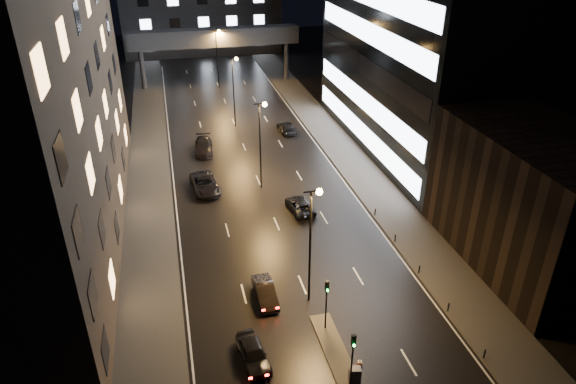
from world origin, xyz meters
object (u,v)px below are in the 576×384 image
Objects in this scene: car_away_b at (265,292)px; car_toward_a at (300,205)px; car_away_c at (205,184)px; utility_cabinet at (355,375)px; car_away_a at (253,353)px; car_toward_b at (287,127)px; car_away_d at (204,146)px.

car_away_b is 0.91× the size of car_toward_a.
car_away_c reaches higher than utility_cabinet.
car_away_a is 1.01× the size of car_away_b.
car_away_a reaches higher than car_toward_b.
utility_cabinet is at bearing -68.12° from car_away_b.
utility_cabinet is (4.10, -9.70, 0.03)m from car_away_b.
car_away_a is 0.92× the size of car_toward_a.
car_away_a is 0.72× the size of car_away_c.
car_toward_b is (3.91, 22.15, 0.06)m from car_toward_a.
car_away_c reaches higher than car_away_a.
car_away_d is 19.61m from car_toward_a.
car_toward_a is at bearing -42.76° from car_away_c.
car_away_b is at bearing 126.15° from utility_cabinet.
car_away_d is (0.87, 10.82, -0.01)m from car_away_c.
car_away_c is (-0.76, 26.18, 0.09)m from car_away_a.
car_away_b reaches higher than utility_cabinet.
car_away_b is (2.11, 6.27, -0.03)m from car_away_a.
car_toward_b is at bearing 43.44° from car_away_c.
utility_cabinet is (6.21, -3.44, -0.00)m from car_away_a.
car_away_a is at bearing 164.30° from utility_cabinet.
car_away_c is at bearing -43.13° from car_toward_a.
car_away_a is 0.88× the size of car_toward_b.
car_away_a is 3.71× the size of utility_cabinet.
car_away_d is 1.20× the size of car_toward_a.
car_away_a is 26.19m from car_away_c.
utility_cabinet is (6.97, -29.62, -0.10)m from car_away_c.
car_away_d is 13.02m from car_toward_b.
car_away_b is 14.45m from car_toward_a.
car_toward_b is at bearing -106.21° from car_toward_a.
car_away_c reaches higher than car_toward_a.
car_toward_a is at bearing 79.11° from car_toward_b.
car_toward_b is at bearing 25.01° from car_away_d.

